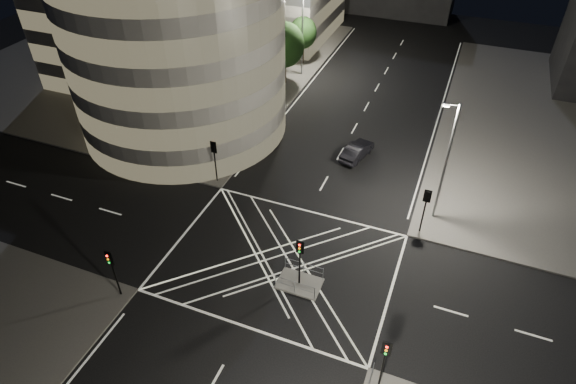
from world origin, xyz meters
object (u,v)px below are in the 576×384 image
at_px(sedan, 357,151).
at_px(central_island, 299,284).
at_px(street_lamp_left_far, 303,30).
at_px(street_lamp_left_near, 233,98).
at_px(traffic_signal_nr, 385,356).
at_px(street_lamp_right_far, 446,160).
at_px(traffic_signal_fl, 214,154).
at_px(traffic_signal_nl, 112,265).
at_px(traffic_signal_fr, 426,203).
at_px(traffic_signal_island, 300,255).

bearing_deg(sedan, central_island, 104.58).
bearing_deg(street_lamp_left_far, street_lamp_left_near, -90.00).
xyz_separation_m(traffic_signal_nr, street_lamp_right_far, (0.64, 15.80, 2.63)).
height_order(traffic_signal_fl, street_lamp_left_near, street_lamp_left_near).
bearing_deg(traffic_signal_nr, street_lamp_left_near, 134.13).
bearing_deg(traffic_signal_nr, central_island, 142.07).
xyz_separation_m(traffic_signal_fl, street_lamp_left_far, (-0.64, 23.20, 2.63)).
xyz_separation_m(traffic_signal_nl, traffic_signal_fr, (17.60, 13.60, 0.00)).
bearing_deg(sedan, street_lamp_left_near, 28.38).
relative_size(traffic_signal_fl, street_lamp_left_near, 0.40).
height_order(street_lamp_left_near, street_lamp_right_far, same).
height_order(traffic_signal_fr, street_lamp_right_far, street_lamp_right_far).
bearing_deg(traffic_signal_fl, traffic_signal_nr, -37.69).
distance_m(traffic_signal_fr, sedan, 11.18).
height_order(traffic_signal_nl, sedan, traffic_signal_nl).
xyz_separation_m(central_island, street_lamp_right_far, (7.44, 10.50, 5.47)).
xyz_separation_m(traffic_signal_nr, sedan, (-7.25, 21.82, -2.20)).
relative_size(central_island, sedan, 0.69).
xyz_separation_m(traffic_signal_nl, street_lamp_right_far, (18.24, 15.80, 2.63)).
height_order(central_island, traffic_signal_fr, traffic_signal_fr).
bearing_deg(traffic_signal_nr, traffic_signal_fl, 142.31).
bearing_deg(traffic_signal_nl, street_lamp_right_far, 40.91).
xyz_separation_m(traffic_signal_fr, traffic_signal_island, (-6.80, -8.30, 0.00)).
xyz_separation_m(traffic_signal_nr, street_lamp_left_near, (-18.24, 18.80, 2.63)).
xyz_separation_m(traffic_signal_island, street_lamp_left_near, (-11.44, 13.50, 2.63)).
xyz_separation_m(traffic_signal_island, street_lamp_left_far, (-11.44, 31.50, 2.63)).
bearing_deg(street_lamp_left_near, traffic_signal_nr, -45.87).
xyz_separation_m(traffic_signal_fl, street_lamp_right_far, (18.24, 2.20, 2.63)).
height_order(traffic_signal_fl, traffic_signal_island, same).
relative_size(traffic_signal_island, street_lamp_left_far, 0.40).
distance_m(central_island, street_lamp_right_far, 13.98).
distance_m(central_island, traffic_signal_fr, 11.10).
relative_size(traffic_signal_fl, street_lamp_left_far, 0.40).
xyz_separation_m(street_lamp_left_far, street_lamp_right_far, (18.87, -21.00, 0.00)).
xyz_separation_m(central_island, traffic_signal_nr, (6.80, -5.30, 2.84)).
height_order(central_island, traffic_signal_nl, traffic_signal_nl).
xyz_separation_m(traffic_signal_nl, traffic_signal_nr, (17.60, 0.00, 0.00)).
relative_size(traffic_signal_nl, traffic_signal_island, 1.00).
bearing_deg(traffic_signal_island, traffic_signal_fr, 50.67).
relative_size(central_island, traffic_signal_nr, 0.75).
bearing_deg(central_island, traffic_signal_nr, -37.93).
distance_m(traffic_signal_fl, street_lamp_right_far, 18.55).
bearing_deg(street_lamp_right_far, sedan, 142.65).
bearing_deg(central_island, traffic_signal_island, 0.00).
xyz_separation_m(central_island, traffic_signal_fr, (6.80, 8.30, 2.84)).
height_order(traffic_signal_island, street_lamp_left_far, street_lamp_left_far).
height_order(central_island, traffic_signal_island, traffic_signal_island).
relative_size(traffic_signal_nl, traffic_signal_fr, 1.00).
bearing_deg(street_lamp_left_far, traffic_signal_fr, -51.83).
height_order(traffic_signal_island, sedan, traffic_signal_island).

